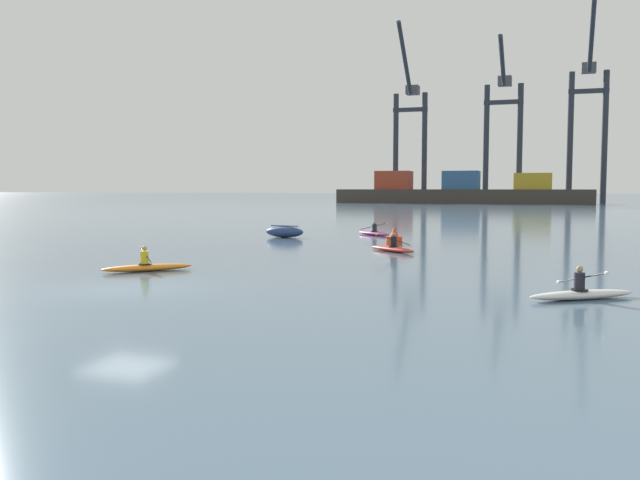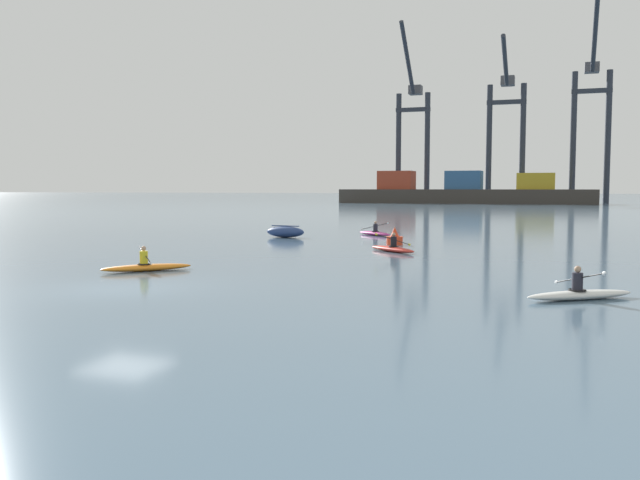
{
  "view_description": "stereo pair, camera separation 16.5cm",
  "coord_description": "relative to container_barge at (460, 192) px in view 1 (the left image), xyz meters",
  "views": [
    {
      "loc": [
        12.5,
        -17.68,
        3.12
      ],
      "look_at": [
        1.83,
        13.32,
        0.6
      ],
      "focal_mm": 37.82,
      "sensor_mm": 36.0,
      "label": 1
    },
    {
      "loc": [
        12.65,
        -17.63,
        3.12
      ],
      "look_at": [
        1.83,
        13.32,
        0.6
      ],
      "focal_mm": 37.82,
      "sensor_mm": 36.0,
      "label": 2
    }
  ],
  "objects": [
    {
      "name": "ground_plane",
      "position": [
        5.5,
        -123.48,
        -2.33
      ],
      "size": [
        800.0,
        800.0,
        0.0
      ],
      "primitive_type": "plane",
      "color": "slate"
    },
    {
      "name": "container_barge",
      "position": [
        0.0,
        0.0,
        0.0
      ],
      "size": [
        51.45,
        8.28,
        6.77
      ],
      "color": "#38332D",
      "rests_on": "ground"
    },
    {
      "name": "gantry_crane_west",
      "position": [
        -12.46,
        8.97,
        14.82
      ],
      "size": [
        7.72,
        17.17,
        37.37
      ],
      "color": "#232833",
      "rests_on": "ground"
    },
    {
      "name": "gantry_crane_west_mid",
      "position": [
        7.86,
        7.21,
        14.53
      ],
      "size": [
        8.1,
        16.77,
        32.8
      ],
      "color": "#232833",
      "rests_on": "ground"
    },
    {
      "name": "gantry_crane_east_mid",
      "position": [
        24.52,
        6.73,
        16.05
      ],
      "size": [
        7.75,
        17.07,
        39.44
      ],
      "color": "#232833",
      "rests_on": "ground"
    },
    {
      "name": "capsized_dinghy",
      "position": [
        1.94,
        -101.46,
        -1.98
      ],
      "size": [
        2.7,
        1.36,
        0.76
      ],
      "color": "navy",
      "rests_on": "ground"
    },
    {
      "name": "channel_buoy",
      "position": [
        9.77,
        -104.62,
        -1.97
      ],
      "size": [
        0.9,
        0.9,
        1.0
      ],
      "color": "red",
      "rests_on": "ground"
    },
    {
      "name": "kayak_orange",
      "position": [
        3.59,
        -119.41,
        -2.16
      ],
      "size": [
        2.83,
        2.83,
        0.95
      ],
      "color": "orange",
      "rests_on": "ground"
    },
    {
      "name": "kayak_red",
      "position": [
        10.62,
        -108.76,
        -2.16
      ],
      "size": [
        2.98,
        2.66,
        0.98
      ],
      "color": "red",
      "rests_on": "ground"
    },
    {
      "name": "kayak_magenta",
      "position": [
        6.85,
        -97.8,
        -2.16
      ],
      "size": [
        2.98,
        2.66,
        0.95
      ],
      "color": "#C13384",
      "rests_on": "ground"
    },
    {
      "name": "kayak_white",
      "position": [
        18.86,
        -121.0,
        -2.16
      ],
      "size": [
        3.11,
        2.47,
        0.95
      ],
      "color": "silver",
      "rests_on": "ground"
    }
  ]
}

